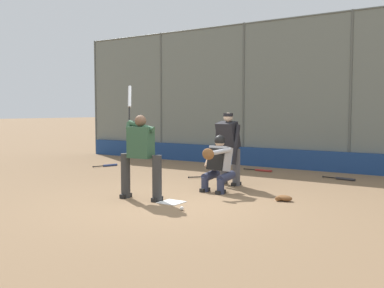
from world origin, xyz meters
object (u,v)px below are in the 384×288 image
Objects in this scene: spare_bat_by_padding at (209,177)px; spare_bat_third_base_side at (343,179)px; spare_bat_near_backstop at (261,170)px; batter_at_plate at (141,154)px; catcher_behind_plate at (218,163)px; fielding_glove_on_dirt at (284,198)px; umpire_home at (228,146)px; spare_bat_first_base_side at (108,165)px; baseball_loose at (182,208)px.

spare_bat_by_padding is 0.76× the size of spare_bat_third_base_side.
spare_bat_third_base_side is at bearing -6.11° from spare_bat_near_backstop.
batter_at_plate is 5.12m from spare_bat_near_backstop.
catcher_behind_plate is 1.69m from fielding_glove_on_dirt.
catcher_behind_plate is (-0.83, -1.56, -0.27)m from batter_at_plate.
umpire_home reaches higher than catcher_behind_plate.
fielding_glove_on_dirt is at bearing -179.62° from catcher_behind_plate.
spare_bat_third_base_side is at bearing -125.99° from umpire_home.
spare_bat_by_padding is 3.28m from fielding_glove_on_dirt.
spare_bat_third_base_side is (-2.03, -2.28, -0.88)m from umpire_home.
batter_at_plate is 7.12× the size of fielding_glove_on_dirt.
spare_bat_first_base_side is at bearing -14.36° from catcher_behind_plate.
spare_bat_third_base_side is at bearing -93.63° from fielding_glove_on_dirt.
spare_bat_near_backstop is 4.24m from fielding_glove_on_dirt.
umpire_home is 1.48m from spare_bat_by_padding.
batter_at_plate is 1.79m from catcher_behind_plate.
catcher_behind_plate is at bearing -98.85° from spare_bat_by_padding.
spare_bat_by_padding is at bearing -65.21° from baseball_loose.
catcher_behind_plate is 1.85× the size of spare_bat_by_padding.
umpire_home is 3.02m from baseball_loose.
spare_bat_near_backstop is 1.37× the size of spare_bat_by_padding.
spare_bat_third_base_side is at bearing -113.75° from catcher_behind_plate.
catcher_behind_plate reaches higher than spare_bat_first_base_side.
spare_bat_near_backstop is 1.98m from spare_bat_by_padding.
batter_at_plate reaches higher than spare_bat_third_base_side.
spare_bat_first_base_side is (4.26, -3.41, -0.88)m from batter_at_plate.
batter_at_plate is 2.52m from umpire_home.
fielding_glove_on_dirt is (-6.67, 2.00, 0.02)m from spare_bat_first_base_side.
catcher_behind_plate reaches higher than spare_bat_third_base_side.
spare_bat_by_padding is (0.37, -3.15, -0.88)m from batter_at_plate.
batter_at_plate is 1.57m from baseball_loose.
catcher_behind_plate is 0.72× the size of umpire_home.
spare_bat_near_backstop and spare_bat_third_base_side have the same top height.
spare_bat_by_padding is 3.38m from spare_bat_third_base_side.
spare_bat_first_base_side is (6.88, 1.32, 0.00)m from spare_bat_third_base_side.
spare_bat_by_padding is at bearing -30.14° from umpire_home.
fielding_glove_on_dirt is at bearing -155.81° from batter_at_plate.
umpire_home reaches higher than spare_bat_by_padding.
spare_bat_third_base_side is (-2.62, -4.73, -0.88)m from batter_at_plate.
batter_at_plate is 3.29m from spare_bat_by_padding.
fielding_glove_on_dirt is at bearing -57.65° from spare_bat_near_backstop.
baseball_loose is at bearing 107.97° from catcher_behind_plate.
batter_at_plate is at bearing -109.97° from spare_bat_third_base_side.
baseball_loose is (-0.66, 2.82, -0.88)m from umpire_home.
spare_bat_third_base_side is 1.03× the size of spare_bat_first_base_side.
spare_bat_first_base_side is 2.64× the size of fielding_glove_on_dirt.
catcher_behind_plate is 1.35× the size of spare_bat_near_backstop.
spare_bat_by_padding is at bearing -106.13° from spare_bat_near_backstop.
fielding_glove_on_dirt is at bearing -77.93° from spare_bat_by_padding.
batter_at_plate reaches higher than spare_bat_by_padding.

